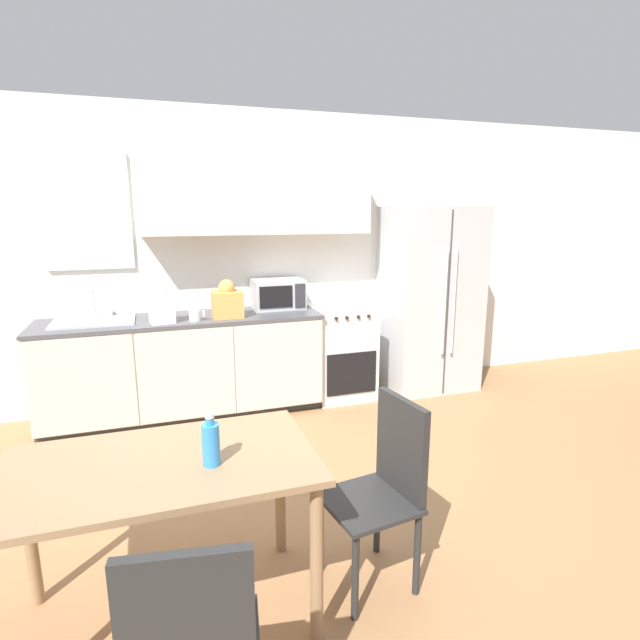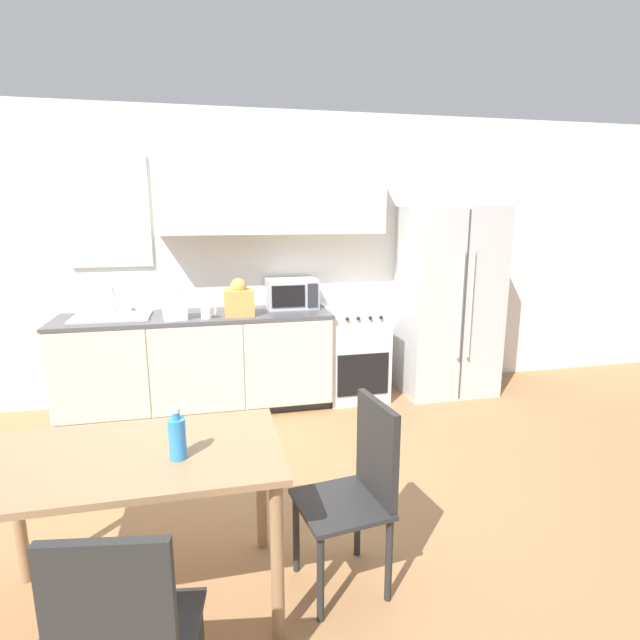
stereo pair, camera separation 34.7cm
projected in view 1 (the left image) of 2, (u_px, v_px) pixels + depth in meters
ground_plane at (293, 502)px, 3.14m from camera, size 12.00×12.00×0.00m
wall_back at (237, 249)px, 4.65m from camera, size 12.00×0.38×2.70m
kitchen_counter at (185, 366)px, 4.40m from camera, size 2.39×0.65×0.89m
oven_range at (340, 351)px, 4.88m from camera, size 0.57×0.61×0.90m
refrigerator at (429, 299)px, 5.05m from camera, size 0.90×0.70×1.84m
kitchen_sink at (94, 321)px, 4.09m from camera, size 0.64×0.40×0.25m
microwave at (278, 294)px, 4.67m from camera, size 0.47×0.32×0.27m
coffee_mug at (196, 315)px, 4.17m from camera, size 0.13×0.09×0.09m
grocery_bag_0 at (227, 301)px, 4.29m from camera, size 0.26×0.22×0.33m
grocery_bag_1 at (162, 306)px, 4.06m from camera, size 0.21×0.19×0.31m
dining_table at (161, 486)px, 2.10m from camera, size 1.29×0.74×0.77m
dining_chair_side at (386, 479)px, 2.40m from camera, size 0.45×0.45×0.93m
drink_bottle at (211, 443)px, 2.04m from camera, size 0.07×0.07×0.22m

